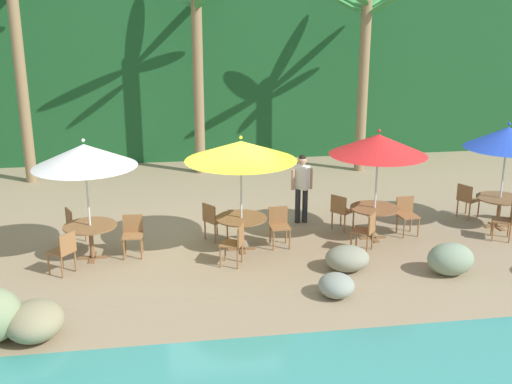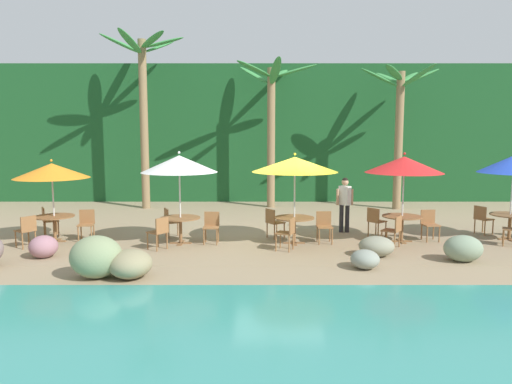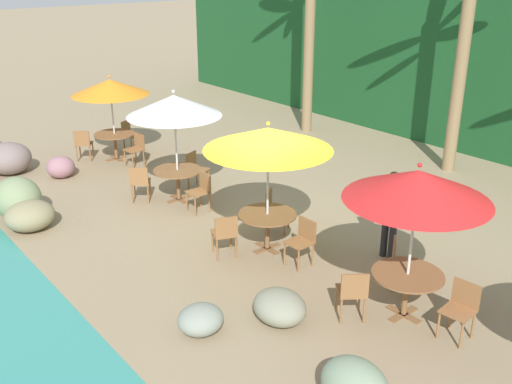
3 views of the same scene
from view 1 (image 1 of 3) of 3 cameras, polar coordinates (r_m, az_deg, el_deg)
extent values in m
plane|color=#937F60|center=(13.78, -3.28, -4.93)|extent=(120.00, 120.00, 0.00)
cube|color=#937F60|center=(13.78, -3.28, -4.91)|extent=(18.00, 5.20, 0.01)
cube|color=#194C23|center=(21.88, -5.75, 11.27)|extent=(28.00, 2.40, 6.00)
ellipsoid|color=gray|center=(12.83, 17.44, -5.89)|extent=(0.92, 0.74, 0.64)
ellipsoid|color=gray|center=(12.58, 8.37, -6.05)|extent=(0.89, 0.76, 0.51)
ellipsoid|color=gray|center=(11.50, 7.39, -8.50)|extent=(0.66, 0.70, 0.43)
ellipsoid|color=gray|center=(10.64, -19.67, -11.09)|extent=(0.92, 1.01, 0.61)
cylinder|color=silver|center=(13.14, -15.13, -1.24)|extent=(0.04, 0.04, 2.32)
cone|color=white|center=(12.86, -15.49, 3.25)|extent=(2.09, 2.09, 0.46)
sphere|color=white|center=(12.80, -15.60, 4.59)|extent=(0.07, 0.07, 0.07)
cube|color=brown|center=(13.53, -14.76, -5.85)|extent=(0.60, 0.12, 0.03)
cube|color=brown|center=(13.53, -14.76, -5.85)|extent=(0.12, 0.60, 0.03)
cylinder|color=brown|center=(13.40, -14.88, -4.45)|extent=(0.09, 0.09, 0.71)
cylinder|color=brown|center=(13.28, -14.99, -3.02)|extent=(1.10, 1.10, 0.03)
cylinder|color=olive|center=(13.17, -10.49, -5.21)|extent=(0.04, 0.04, 0.45)
cylinder|color=olive|center=(13.21, -12.04, -5.25)|extent=(0.04, 0.04, 0.45)
cylinder|color=olive|center=(13.50, -10.40, -4.64)|extent=(0.04, 0.04, 0.45)
cylinder|color=olive|center=(13.54, -11.91, -4.68)|extent=(0.04, 0.04, 0.45)
cube|color=olive|center=(13.27, -11.27, -3.98)|extent=(0.44, 0.44, 0.03)
cube|color=olive|center=(13.39, -11.25, -2.90)|extent=(0.42, 0.05, 0.42)
cylinder|color=olive|center=(14.43, -15.40, -3.56)|extent=(0.04, 0.04, 0.45)
cylinder|color=olive|center=(14.10, -14.97, -4.01)|extent=(0.04, 0.04, 0.45)
cylinder|color=olive|center=(14.34, -16.76, -3.81)|extent=(0.04, 0.04, 0.45)
cylinder|color=olive|center=(14.02, -16.36, -4.26)|extent=(0.04, 0.04, 0.45)
cube|color=olive|center=(14.14, -15.95, -3.00)|extent=(0.55, 0.55, 0.03)
cube|color=olive|center=(14.03, -16.79, -2.38)|extent=(0.20, 0.40, 0.42)
cylinder|color=olive|center=(12.91, -18.51, -6.30)|extent=(0.04, 0.04, 0.45)
cylinder|color=olive|center=(13.14, -17.39, -5.79)|extent=(0.04, 0.04, 0.45)
cylinder|color=olive|center=(12.67, -17.39, -6.65)|extent=(0.04, 0.04, 0.45)
cylinder|color=olive|center=(12.90, -16.26, -6.12)|extent=(0.04, 0.04, 0.45)
cube|color=olive|center=(12.81, -17.48, -5.22)|extent=(0.59, 0.59, 0.03)
cube|color=olive|center=(12.61, -16.92, -4.58)|extent=(0.28, 0.36, 0.42)
cylinder|color=silver|center=(13.15, -1.37, -0.66)|extent=(0.04, 0.04, 2.30)
cone|color=yellow|center=(12.88, -1.40, 3.81)|extent=(2.35, 2.35, 0.41)
sphere|color=yellow|center=(12.81, -1.41, 5.04)|extent=(0.07, 0.07, 0.07)
cube|color=brown|center=(13.54, -1.33, -5.25)|extent=(0.60, 0.12, 0.03)
cube|color=brown|center=(13.54, -1.33, -5.25)|extent=(0.12, 0.60, 0.03)
cylinder|color=brown|center=(13.41, -1.34, -3.84)|extent=(0.09, 0.09, 0.71)
cylinder|color=brown|center=(13.29, -1.35, -2.41)|extent=(1.10, 1.10, 0.03)
cylinder|color=olive|center=(13.49, 3.11, -4.40)|extent=(0.04, 0.04, 0.45)
cylinder|color=olive|center=(13.41, 1.62, -4.51)|extent=(0.04, 0.04, 0.45)
cylinder|color=olive|center=(13.81, 2.77, -3.87)|extent=(0.04, 0.04, 0.45)
cylinder|color=olive|center=(13.74, 1.32, -3.97)|extent=(0.04, 0.04, 0.45)
cube|color=olive|center=(13.53, 2.22, -3.24)|extent=(0.43, 0.43, 0.03)
cube|color=olive|center=(13.64, 2.05, -2.18)|extent=(0.42, 0.05, 0.42)
cylinder|color=olive|center=(14.30, -3.59, -3.15)|extent=(0.04, 0.04, 0.45)
cylinder|color=olive|center=(14.04, -2.65, -3.51)|extent=(0.04, 0.04, 0.45)
cylinder|color=olive|center=(14.09, -4.70, -3.49)|extent=(0.04, 0.04, 0.45)
cylinder|color=olive|center=(13.83, -3.77, -3.86)|extent=(0.04, 0.04, 0.45)
cube|color=olive|center=(13.98, -3.70, -2.58)|extent=(0.58, 0.58, 0.03)
cube|color=olive|center=(13.80, -4.35, -2.00)|extent=(0.27, 0.36, 0.42)
cylinder|color=olive|center=(12.59, -3.28, -6.01)|extent=(0.04, 0.04, 0.45)
cylinder|color=olive|center=(12.90, -2.84, -5.41)|extent=(0.04, 0.04, 0.45)
cylinder|color=olive|center=(12.50, -1.69, -6.16)|extent=(0.04, 0.04, 0.45)
cylinder|color=olive|center=(12.82, -1.30, -5.55)|extent=(0.04, 0.04, 0.45)
cube|color=olive|center=(12.61, -2.29, -4.77)|extent=(0.54, 0.54, 0.03)
cube|color=olive|center=(12.49, -1.41, -4.02)|extent=(0.19, 0.40, 0.42)
cylinder|color=silver|center=(14.06, 10.94, 0.15)|extent=(0.04, 0.04, 2.28)
cone|color=red|center=(13.80, 11.18, 4.30)|extent=(2.15, 2.15, 0.45)
sphere|color=red|center=(13.74, 11.25, 5.53)|extent=(0.07, 0.07, 0.07)
cube|color=brown|center=(14.42, 10.69, -4.14)|extent=(0.60, 0.12, 0.03)
cube|color=brown|center=(14.42, 10.69, -4.14)|extent=(0.12, 0.60, 0.03)
cylinder|color=brown|center=(14.29, 10.77, -2.81)|extent=(0.09, 0.09, 0.71)
cylinder|color=brown|center=(14.18, 10.85, -1.46)|extent=(1.10, 1.10, 0.03)
cylinder|color=olive|center=(14.65, 14.68, -3.19)|extent=(0.04, 0.04, 0.45)
cylinder|color=olive|center=(14.49, 13.45, -3.33)|extent=(0.04, 0.04, 0.45)
cylinder|color=olive|center=(14.94, 14.03, -2.74)|extent=(0.04, 0.04, 0.45)
cylinder|color=olive|center=(14.78, 12.81, -2.87)|extent=(0.04, 0.04, 0.45)
cube|color=olive|center=(14.64, 13.81, -2.15)|extent=(0.46, 0.46, 0.03)
cube|color=olive|center=(14.74, 13.50, -1.19)|extent=(0.42, 0.08, 0.42)
cylinder|color=olive|center=(15.01, 7.80, -2.28)|extent=(0.04, 0.04, 0.45)
cylinder|color=olive|center=(14.83, 8.93, -2.59)|extent=(0.04, 0.04, 0.45)
cylinder|color=olive|center=(14.74, 7.00, -2.62)|extent=(0.04, 0.04, 0.45)
cylinder|color=olive|center=(14.55, 8.13, -2.94)|extent=(0.04, 0.04, 0.45)
cube|color=olive|center=(14.70, 8.00, -1.72)|extent=(0.59, 0.59, 0.03)
cube|color=olive|center=(14.49, 7.58, -1.18)|extent=(0.29, 0.35, 0.42)
cylinder|color=olive|center=(13.47, 8.72, -4.61)|extent=(0.04, 0.04, 0.45)
cylinder|color=olive|center=(13.79, 9.21, -4.12)|extent=(0.04, 0.04, 0.45)
cylinder|color=olive|center=(13.37, 10.17, -4.85)|extent=(0.04, 0.04, 0.45)
cylinder|color=olive|center=(13.69, 10.63, -4.35)|extent=(0.04, 0.04, 0.45)
cube|color=olive|center=(13.50, 9.73, -3.53)|extent=(0.59, 0.59, 0.03)
cube|color=olive|center=(13.38, 10.59, -2.87)|extent=(0.28, 0.36, 0.42)
cylinder|color=silver|center=(15.62, 21.68, 0.93)|extent=(0.04, 0.04, 2.28)
cone|color=blue|center=(15.39, 22.10, 4.65)|extent=(1.94, 1.94, 0.49)
sphere|color=blue|center=(15.33, 22.23, 5.82)|extent=(0.07, 0.07, 0.07)
cube|color=brown|center=(15.95, 21.25, -2.96)|extent=(0.60, 0.12, 0.03)
cube|color=brown|center=(15.95, 21.25, -2.96)|extent=(0.12, 0.60, 0.03)
cylinder|color=brown|center=(15.84, 21.38, -1.75)|extent=(0.09, 0.09, 0.71)
cylinder|color=brown|center=(15.73, 21.52, -0.53)|extent=(1.10, 1.10, 0.03)
cylinder|color=olive|center=(16.57, 18.75, -1.20)|extent=(0.04, 0.04, 0.45)
cylinder|color=olive|center=(16.37, 19.75, -1.52)|extent=(0.04, 0.04, 0.45)
cylinder|color=olive|center=(16.29, 18.00, -1.44)|extent=(0.04, 0.04, 0.45)
cylinder|color=olive|center=(16.09, 19.00, -1.76)|extent=(0.04, 0.04, 0.45)
cube|color=olive|center=(16.26, 18.95, -0.67)|extent=(0.56, 0.56, 0.03)
cube|color=olive|center=(16.05, 18.60, -0.14)|extent=(0.22, 0.39, 0.42)
cylinder|color=olive|center=(14.89, 20.93, -3.45)|extent=(0.04, 0.04, 0.45)
cylinder|color=olive|center=(15.23, 20.84, -2.99)|extent=(0.04, 0.04, 0.45)
cylinder|color=olive|center=(14.93, 22.29, -3.55)|extent=(0.04, 0.04, 0.45)
cylinder|color=olive|center=(15.27, 22.17, -3.10)|extent=(0.04, 0.04, 0.45)
cube|color=olive|center=(15.00, 21.65, -2.41)|extent=(0.56, 0.56, 0.03)
cylinder|color=olive|center=(19.24, -20.85, 10.52)|extent=(0.32, 0.32, 6.68)
cylinder|color=olive|center=(19.22, -5.32, 9.95)|extent=(0.32, 0.32, 5.63)
cylinder|color=olive|center=(19.70, 9.80, 9.65)|extent=(0.32, 0.32, 5.42)
ellipsoid|color=#388942|center=(19.93, 12.37, 16.84)|extent=(1.59, 0.57, 0.74)
ellipsoid|color=#388942|center=(19.39, 7.71, 16.99)|extent=(1.55, 0.51, 0.83)
ellipsoid|color=#388942|center=(19.08, 12.24, 16.78)|extent=(1.17, 1.45, 0.83)
cylinder|color=#232328|center=(15.06, 3.85, -1.28)|extent=(0.13, 0.13, 0.86)
cylinder|color=#232328|center=(15.10, 4.52, -1.24)|extent=(0.13, 0.13, 0.86)
cube|color=silver|center=(14.87, 4.24, 1.38)|extent=(0.38, 0.38, 0.58)
cylinder|color=tan|center=(14.84, 3.41, 1.16)|extent=(0.08, 0.08, 0.50)
cylinder|color=tan|center=(14.93, 5.06, 1.22)|extent=(0.08, 0.08, 0.50)
sphere|color=tan|center=(14.77, 4.28, 2.91)|extent=(0.21, 0.21, 0.21)
sphere|color=black|center=(14.75, 4.28, 3.10)|extent=(0.18, 0.18, 0.18)
camera|label=2|loc=(2.24, 98.31, -73.12)|focal=34.13mm
camera|label=3|loc=(10.97, 49.59, 11.56)|focal=40.96mm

